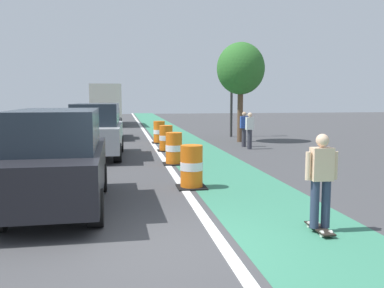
% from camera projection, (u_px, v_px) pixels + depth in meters
% --- Properties ---
extents(ground_plane, '(100.00, 100.00, 0.00)m').
position_uv_depth(ground_plane, '(165.00, 246.00, 6.53)').
color(ground_plane, '#424244').
extents(bike_lane_strip, '(2.50, 80.00, 0.01)m').
position_uv_depth(bike_lane_strip, '(191.00, 149.00, 18.69)').
color(bike_lane_strip, '#387F60').
rests_on(bike_lane_strip, ground).
extents(lane_divider_stripe, '(0.20, 80.00, 0.01)m').
position_uv_depth(lane_divider_stripe, '(157.00, 149.00, 18.44)').
color(lane_divider_stripe, silver).
rests_on(lane_divider_stripe, ground).
extents(skateboarder_on_lane, '(0.57, 0.81, 1.69)m').
position_uv_depth(skateboarder_on_lane, '(321.00, 180.00, 7.12)').
color(skateboarder_on_lane, black).
rests_on(skateboarder_on_lane, ground).
extents(parked_suv_nearest, '(1.96, 4.62, 2.04)m').
position_uv_depth(parked_suv_nearest, '(57.00, 159.00, 8.65)').
color(parked_suv_nearest, black).
rests_on(parked_suv_nearest, ground).
extents(parked_suv_second, '(2.02, 4.65, 2.04)m').
position_uv_depth(parked_suv_second, '(97.00, 130.00, 16.00)').
color(parked_suv_second, '#9EA0A5').
rests_on(parked_suv_second, ground).
extents(parked_sedan_third, '(1.92, 4.10, 1.70)m').
position_uv_depth(parked_sedan_third, '(105.00, 123.00, 23.20)').
color(parked_sedan_third, black).
rests_on(parked_sedan_third, ground).
extents(traffic_barrel_front, '(0.73, 0.73, 1.09)m').
position_uv_depth(traffic_barrel_front, '(192.00, 167.00, 10.64)').
color(traffic_barrel_front, orange).
rests_on(traffic_barrel_front, ground).
extents(traffic_barrel_mid, '(0.73, 0.73, 1.09)m').
position_uv_depth(traffic_barrel_mid, '(174.00, 149.00, 14.35)').
color(traffic_barrel_mid, orange).
rests_on(traffic_barrel_mid, ground).
extents(traffic_barrel_back, '(0.73, 0.73, 1.09)m').
position_uv_depth(traffic_barrel_back, '(166.00, 139.00, 17.85)').
color(traffic_barrel_back, orange).
rests_on(traffic_barrel_back, ground).
extents(traffic_barrel_far, '(0.73, 0.73, 1.09)m').
position_uv_depth(traffic_barrel_far, '(159.00, 132.00, 20.90)').
color(traffic_barrel_far, orange).
rests_on(traffic_barrel_far, ground).
extents(delivery_truck_down_block, '(2.51, 7.65, 3.23)m').
position_uv_depth(delivery_truck_down_block, '(106.00, 102.00, 34.08)').
color(delivery_truck_down_block, silver).
rests_on(delivery_truck_down_block, ground).
extents(traffic_light_corner, '(0.41, 0.32, 5.10)m').
position_uv_depth(traffic_light_corner, '(232.00, 75.00, 23.82)').
color(traffic_light_corner, '#2D2D2D').
rests_on(traffic_light_corner, ground).
extents(pedestrian_crossing, '(0.34, 0.20, 1.61)m').
position_uv_depth(pedestrian_crossing, '(244.00, 128.00, 19.32)').
color(pedestrian_crossing, '#33333D').
rests_on(pedestrian_crossing, ground).
extents(pedestrian_waiting, '(0.34, 0.20, 1.61)m').
position_uv_depth(pedestrian_waiting, '(250.00, 130.00, 18.44)').
color(pedestrian_waiting, '#33333D').
rests_on(pedestrian_waiting, ground).
extents(street_tree_sidewalk, '(2.40, 2.40, 5.00)m').
position_uv_depth(street_tree_sidewalk, '(241.00, 69.00, 21.13)').
color(street_tree_sidewalk, brown).
rests_on(street_tree_sidewalk, ground).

